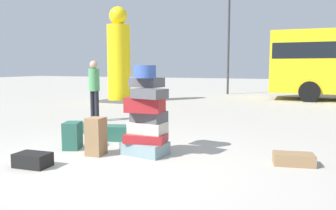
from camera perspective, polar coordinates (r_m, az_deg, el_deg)
ground_plane at (r=5.57m, az=-8.25°, el=-9.43°), size 80.00×80.00×0.00m
suitcase_tower at (r=5.82m, az=-3.67°, el=-2.06°), size 0.87×0.85×1.55m
suitcase_brown_foreground_far at (r=5.96m, az=-12.10°, el=-5.22°), size 0.30×0.33×0.65m
suitcase_teal_left_side at (r=8.02m, az=-12.69°, el=-3.82°), size 0.61×0.42×0.22m
suitcase_brown_right_side at (r=5.66m, az=20.51°, el=-8.58°), size 0.66×0.45×0.18m
suitcase_teal_behind_tower at (r=7.11m, az=-8.42°, el=-4.70°), size 0.82×0.58×0.30m
suitcase_black_upright_blue at (r=5.60m, az=-21.94°, el=-8.63°), size 0.55×0.38×0.21m
suitcase_teal_white_trunk at (r=6.52m, az=-15.87°, el=-5.01°), size 0.40×0.45×0.50m
person_bearded_onlooker at (r=9.62m, az=-12.40°, el=3.30°), size 0.32×0.30×1.70m
yellow_dummy_statue at (r=14.83m, az=-8.32°, el=7.53°), size 1.39×1.39×4.08m
lamp_post at (r=19.34m, az=10.27°, el=13.08°), size 0.36×0.36×5.74m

